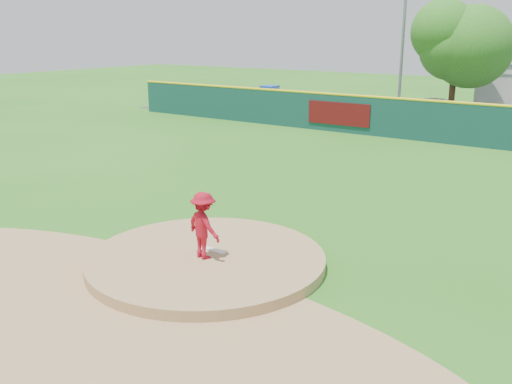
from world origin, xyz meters
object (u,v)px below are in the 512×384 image
Objects in this scene: pitcher at (204,225)px; van at (440,109)px; light_pole_left at (404,18)px; deciduous_tree at (457,43)px; playground_slide at (269,97)px.

van is at bearing -70.26° from pitcher.
light_pole_left is at bearing 69.23° from van.
deciduous_tree is at bearing -71.79° from pitcher.
light_pole_left is (-4.00, 2.00, 1.50)m from deciduous_tree.
light_pole_left reaches higher than van.
pitcher is at bearing -77.42° from light_pole_left.
pitcher reaches higher than van.
light_pole_left is (-3.29, 1.75, 5.38)m from van.
deciduous_tree is (-2.05, 25.13, 3.53)m from pitcher.
pitcher reaches higher than playground_slide.
van is 0.42× the size of light_pole_left.
playground_slide is at bearing -173.95° from deciduous_tree.
van is at bearing -27.95° from light_pole_left.
pitcher is 0.33× the size of van.
light_pole_left is (8.12, 3.29, 5.24)m from playground_slide.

